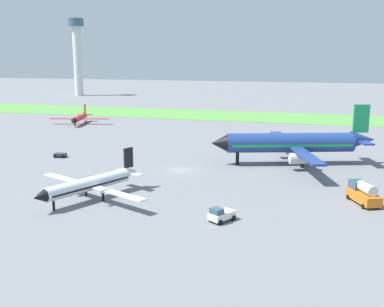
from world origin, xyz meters
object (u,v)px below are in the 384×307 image
Objects in this scene: airplane_taxiing_turboprop at (80,118)px; airplane_foreground_turboprop at (90,184)px; baggage_cart_midfield at (60,155)px; control_tower at (77,51)px; airplane_midfield_jet at (293,143)px; pushback_tug_by_runway at (221,215)px; fuel_truck_near_gate at (363,193)px.

airplane_foreground_turboprop is at bearing 16.47° from airplane_taxiing_turboprop.
control_tower is (-72.58, 139.16, 22.79)m from baggage_cart_midfield.
airplane_midfield_jet is 8.12× the size of pushback_tug_by_runway.
pushback_tug_by_runway is (-6.88, -35.91, -3.35)m from airplane_midfield_jet.
control_tower is at bearing -126.58° from airplane_foreground_turboprop.
airplane_foreground_turboprop is 8.09× the size of baggage_cart_midfield.
control_tower reaches higher than pushback_tug_by_runway.
airplane_midfield_jet is 48.70m from baggage_cart_midfield.
baggage_cart_midfield is (-59.63, 15.81, -1.01)m from fuel_truck_near_gate.
airplane_foreground_turboprop is 40.38m from fuel_truck_near_gate.
pushback_tug_by_runway reaches higher than baggage_cart_midfield.
baggage_cart_midfield is at bearing -93.63° from pushback_tug_by_runway.
airplane_midfield_jet is 12.45× the size of baggage_cart_midfield.
pushback_tug_by_runway is at bearing 103.16° from airplane_foreground_turboprop.
fuel_truck_near_gate is 0.17× the size of control_tower.
baggage_cart_midfield is 0.65× the size of pushback_tug_by_runway.
baggage_cart_midfield is (-20.29, 24.90, -1.90)m from airplane_foreground_turboprop.
control_tower is (-113.74, 168.03, 22.44)m from pushback_tug_by_runway.
airplane_taxiing_turboprop is at bearing 105.53° from baggage_cart_midfield.
control_tower reaches higher than baggage_cart_midfield.
control_tower is (-52.67, 94.61, 21.30)m from airplane_taxiing_turboprop.
airplane_taxiing_turboprop reaches higher than pushback_tug_by_runway.
baggage_cart_midfield is (19.91, -44.55, -1.49)m from airplane_taxiing_turboprop.
airplane_taxiing_turboprop is at bearing -60.90° from control_tower.
airplane_foreground_turboprop is 1.14× the size of airplane_taxiing_turboprop.
airplane_foreground_turboprop is 5.27× the size of pushback_tug_by_runway.
pushback_tug_by_runway is (41.16, -28.86, 0.34)m from baggage_cart_midfield.
airplane_foreground_turboprop reaches higher than pushback_tug_by_runway.
pushback_tug_by_runway is at bearing -43.59° from baggage_cart_midfield.
airplane_taxiing_turboprop is 4.62× the size of pushback_tug_by_runway.
airplane_midfield_jet reaches higher than pushback_tug_by_runway.
airplane_midfield_jet is at bearing 162.93° from airplane_foreground_turboprop.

